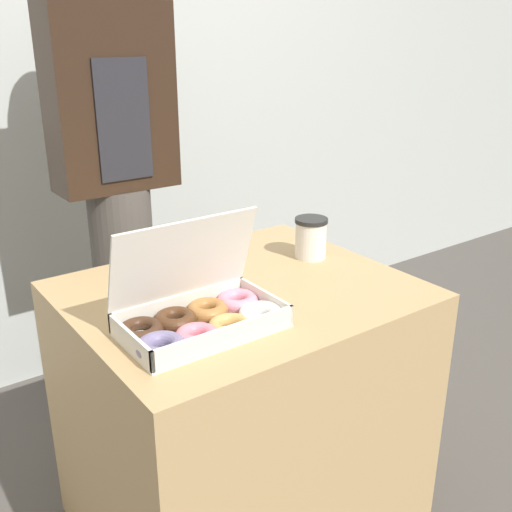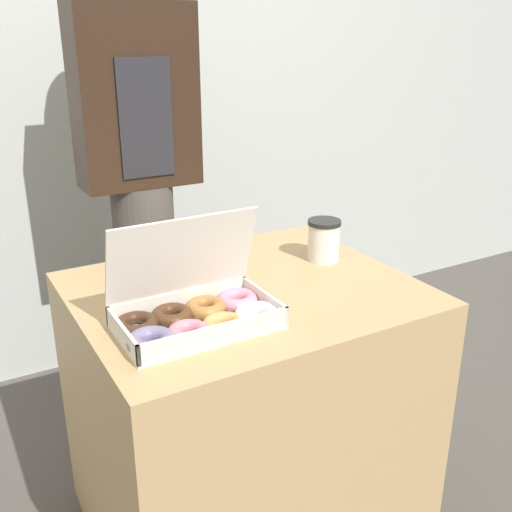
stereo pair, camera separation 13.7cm
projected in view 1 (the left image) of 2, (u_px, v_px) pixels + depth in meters
The scene contains 5 objects.
wall_back at pixel (60, 50), 2.23m from camera, with size 10.00×0.05×2.60m.
table at pixel (241, 412), 1.66m from camera, with size 0.85×0.71×0.75m.
donut_box at pixel (201, 315), 1.31m from camera, with size 0.39×0.23×0.25m.
coffee_cup at pixel (311, 238), 1.72m from camera, with size 0.09×0.09×0.12m.
person_customer at pixel (116, 175), 1.93m from camera, with size 0.38×0.22×1.68m.
Camera 1 is at (-0.79, -1.16, 1.37)m, focal length 42.00 mm.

